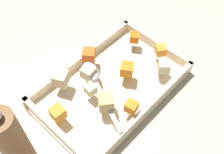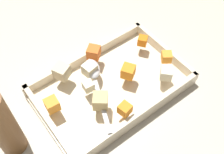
{
  "view_description": "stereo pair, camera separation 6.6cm",
  "coord_description": "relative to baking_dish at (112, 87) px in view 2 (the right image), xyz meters",
  "views": [
    {
      "loc": [
        -0.28,
        -0.28,
        0.59
      ],
      "look_at": [
        0.0,
        -0.01,
        0.05
      ],
      "focal_mm": 44.79,
      "sensor_mm": 36.0,
      "label": 1
    },
    {
      "loc": [
        -0.24,
        -0.33,
        0.59
      ],
      "look_at": [
        0.0,
        -0.01,
        0.05
      ],
      "focal_mm": 44.79,
      "sensor_mm": 36.0,
      "label": 2
    }
  ],
  "objects": [
    {
      "name": "potato_chunk_heap_top",
      "position": [
        -0.03,
        0.05,
        0.04
      ],
      "size": [
        0.03,
        0.03,
        0.03
      ],
      "primitive_type": "cube",
      "rotation": [
        0.0,
        0.0,
        3.3
      ],
      "color": "beige",
      "rests_on": "baking_dish"
    },
    {
      "name": "carrot_chunk_under_handle",
      "position": [
        0.01,
        0.09,
        0.05
      ],
      "size": [
        0.04,
        0.04,
        0.03
      ],
      "primitive_type": "cube",
      "rotation": [
        0.0,
        0.0,
        0.67
      ],
      "color": "orange",
      "rests_on": "baking_dish"
    },
    {
      "name": "potato_chunk_corner_nw",
      "position": [
        -0.09,
        0.08,
        0.05
      ],
      "size": [
        0.04,
        0.04,
        0.03
      ],
      "primitive_type": "cube",
      "rotation": [
        0.0,
        0.0,
        0.46
      ],
      "color": "beige",
      "rests_on": "baking_dish"
    },
    {
      "name": "serving_spoon",
      "position": [
        -0.03,
        0.04,
        0.04
      ],
      "size": [
        0.1,
        0.2,
        0.02
      ],
      "rotation": [
        0.0,
        0.0,
        4.32
      ],
      "color": "silver",
      "rests_on": "baking_dish"
    },
    {
      "name": "carrot_chunk_mid_right",
      "position": [
        0.04,
        -0.01,
        0.05
      ],
      "size": [
        0.04,
        0.04,
        0.03
      ],
      "primitive_type": "cube",
      "rotation": [
        0.0,
        0.0,
        2.14
      ],
      "color": "orange",
      "rests_on": "baking_dish"
    },
    {
      "name": "carrot_chunk_back_center",
      "position": [
        -0.15,
        0.02,
        0.04
      ],
      "size": [
        0.03,
        0.03,
        0.03
      ],
      "primitive_type": "cube",
      "rotation": [
        0.0,
        0.0,
        4.63
      ],
      "color": "orange",
      "rests_on": "baking_dish"
    },
    {
      "name": "ground_plane",
      "position": [
        -0.0,
        0.01,
        -0.01
      ],
      "size": [
        4.0,
        4.0,
        0.0
      ],
      "primitive_type": "plane",
      "color": "#BCB29E"
    },
    {
      "name": "carrot_chunk_mid_left",
      "position": [
        -0.03,
        -0.09,
        0.04
      ],
      "size": [
        0.03,
        0.03,
        0.03
      ],
      "primitive_type": "cube",
      "rotation": [
        0.0,
        0.0,
        4.91
      ],
      "color": "orange",
      "rests_on": "baking_dish"
    },
    {
      "name": "potato_chunk_far_right",
      "position": [
        -0.06,
        -0.04,
        0.05
      ],
      "size": [
        0.05,
        0.05,
        0.03
      ],
      "primitive_type": "cube",
      "rotation": [
        0.0,
        0.0,
        2.47
      ],
      "color": "tan",
      "rests_on": "baking_dish"
    },
    {
      "name": "carrot_chunk_front_center",
      "position": [
        0.15,
        -0.03,
        0.04
      ],
      "size": [
        0.03,
        0.03,
        0.02
      ],
      "primitive_type": "cube",
      "rotation": [
        0.0,
        0.0,
        5.65
      ],
      "color": "orange",
      "rests_on": "baking_dish"
    },
    {
      "name": "baking_dish",
      "position": [
        0.0,
        0.0,
        0.0
      ],
      "size": [
        0.36,
        0.23,
        0.04
      ],
      "color": "beige",
      "rests_on": "ground_plane"
    },
    {
      "name": "potato_chunk_near_left",
      "position": [
        -0.06,
        0.02,
        0.04
      ],
      "size": [
        0.03,
        0.03,
        0.02
      ],
      "primitive_type": "cube",
      "rotation": [
        0.0,
        0.0,
        6.18
      ],
      "color": "beige",
      "rests_on": "baking_dish"
    },
    {
      "name": "pepper_mill",
      "position": [
        -0.26,
        0.01,
        0.08
      ],
      "size": [
        0.05,
        0.05,
        0.21
      ],
      "color": "brown",
      "rests_on": "ground_plane"
    },
    {
      "name": "carrot_chunk_corner_sw",
      "position": [
        0.14,
        0.05,
        0.04
      ],
      "size": [
        0.03,
        0.03,
        0.02
      ],
      "primitive_type": "cube",
      "rotation": [
        0.0,
        0.0,
        2.21
      ],
      "color": "orange",
      "rests_on": "baking_dish"
    },
    {
      "name": "potato_chunk_far_left",
      "position": [
        0.11,
        -0.07,
        0.04
      ],
      "size": [
        0.04,
        0.04,
        0.03
      ],
      "primitive_type": "cube",
      "rotation": [
        0.0,
        0.0,
        3.91
      ],
      "color": "beige",
      "rests_on": "baking_dish"
    }
  ]
}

